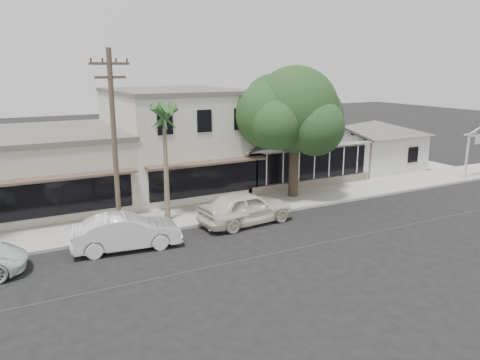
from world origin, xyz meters
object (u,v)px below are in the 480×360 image
car_0 (246,208)px  car_1 (126,232)px  utility_pole (114,141)px  shade_tree (292,112)px

car_0 → car_1: car_0 is taller
utility_pole → car_0: (6.48, -0.97, -3.90)m
car_0 → shade_tree: 7.54m
utility_pole → shade_tree: (11.49, 2.33, 0.67)m
car_0 → utility_pole: bearing=75.8°
utility_pole → car_1: size_ratio=1.83×
car_0 → shade_tree: size_ratio=0.63×
car_0 → shade_tree: bearing=-62.4°
utility_pole → shade_tree: 11.75m
utility_pole → car_1: 4.26m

